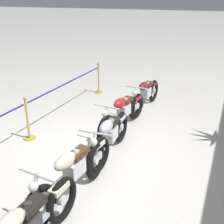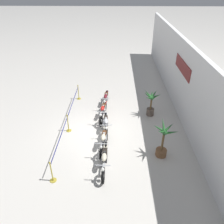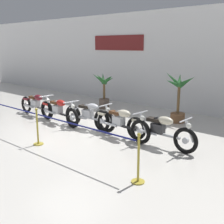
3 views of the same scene
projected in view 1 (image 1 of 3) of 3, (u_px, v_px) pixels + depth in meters
The scene contains 7 objects.
ground_plane at pixel (82, 149), 6.16m from camera, with size 120.00×120.00×0.00m, color silver.
motorcycle_maroon_0 at pixel (145, 94), 8.12m from camera, with size 2.22×0.62×0.92m.
motorcycle_red_1 at pixel (123, 112), 6.90m from camera, with size 2.35×0.62×0.92m.
motorcycle_silver_2 at pixel (109, 137), 5.70m from camera, with size 2.19×0.62×0.93m.
motorcycle_cream_3 at pixel (72, 173), 4.55m from camera, with size 2.33×0.62×0.93m.
stanchion_far_left at pixel (60, 93), 7.50m from camera, with size 7.21×0.28×1.05m.
stanchion_mid_left at pixel (28, 125), 6.47m from camera, with size 0.28×0.28×1.05m.
Camera 1 is at (4.66, 2.75, 3.13)m, focal length 45.00 mm.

